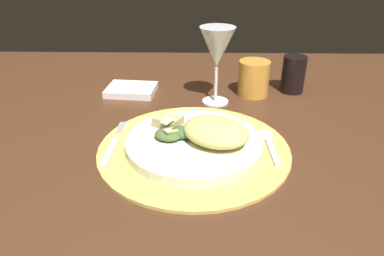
{
  "coord_description": "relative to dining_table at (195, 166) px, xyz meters",
  "views": [
    {
      "loc": [
        0.01,
        -0.69,
        1.05
      ],
      "look_at": [
        -0.0,
        -0.07,
        0.72
      ],
      "focal_mm": 32.73,
      "sensor_mm": 36.0,
      "label": 1
    }
  ],
  "objects": [
    {
      "name": "dinner_plate",
      "position": [
        -0.0,
        -0.12,
        0.13
      ],
      "size": [
        0.26,
        0.26,
        0.02
      ],
      "primitive_type": "cylinder",
      "color": "silver",
      "rests_on": "placemat"
    },
    {
      "name": "pasta_serving",
      "position": [
        0.04,
        -0.13,
        0.16
      ],
      "size": [
        0.16,
        0.16,
        0.04
      ],
      "primitive_type": "ellipsoid",
      "rotation": [
        0.0,
        0.0,
        5.67
      ],
      "color": "#D8C76B",
      "rests_on": "dinner_plate"
    },
    {
      "name": "wine_glass",
      "position": [
        0.05,
        0.11,
        0.25
      ],
      "size": [
        0.08,
        0.08,
        0.18
      ],
      "color": "silver",
      "rests_on": "dining_table"
    },
    {
      "name": "bread_piece",
      "position": [
        -0.05,
        -0.07,
        0.15
      ],
      "size": [
        0.06,
        0.06,
        0.02
      ],
      "primitive_type": "cube",
      "rotation": [
        0.0,
        0.0,
        2.66
      ],
      "color": "tan",
      "rests_on": "dinner_plate"
    },
    {
      "name": "spoon",
      "position": [
        0.14,
        -0.09,
        0.13
      ],
      "size": [
        0.03,
        0.13,
        0.01
      ],
      "color": "silver",
      "rests_on": "placemat"
    },
    {
      "name": "fork",
      "position": [
        -0.15,
        -0.12,
        0.13
      ],
      "size": [
        0.02,
        0.16,
        0.0
      ],
      "color": "silver",
      "rests_on": "placemat"
    },
    {
      "name": "amber_tumbler",
      "position": [
        0.15,
        0.16,
        0.16
      ],
      "size": [
        0.08,
        0.08,
        0.09
      ],
      "primitive_type": "cylinder",
      "color": "gold",
      "rests_on": "dining_table"
    },
    {
      "name": "napkin",
      "position": [
        -0.17,
        0.16,
        0.13
      ],
      "size": [
        0.13,
        0.11,
        0.02
      ],
      "primitive_type": "cube",
      "rotation": [
        0.0,
        0.0,
        -0.09
      ],
      "color": "white",
      "rests_on": "dining_table"
    },
    {
      "name": "dark_tumbler",
      "position": [
        0.25,
        0.18,
        0.16
      ],
      "size": [
        0.06,
        0.06,
        0.09
      ],
      "primitive_type": "cylinder",
      "color": "black",
      "rests_on": "dining_table"
    },
    {
      "name": "salad_greens",
      "position": [
        -0.04,
        -0.12,
        0.15
      ],
      "size": [
        0.08,
        0.07,
        0.03
      ],
      "color": "#486434",
      "rests_on": "dinner_plate"
    },
    {
      "name": "placemat",
      "position": [
        -0.0,
        -0.12,
        0.12
      ],
      "size": [
        0.36,
        0.36,
        0.01
      ],
      "primitive_type": "cylinder",
      "color": "#D5B257",
      "rests_on": "dining_table"
    },
    {
      "name": "dining_table",
      "position": [
        0.0,
        0.0,
        0.0
      ],
      "size": [
        1.49,
        1.07,
        0.7
      ],
      "color": "#4A2B19",
      "rests_on": "ground"
    }
  ]
}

